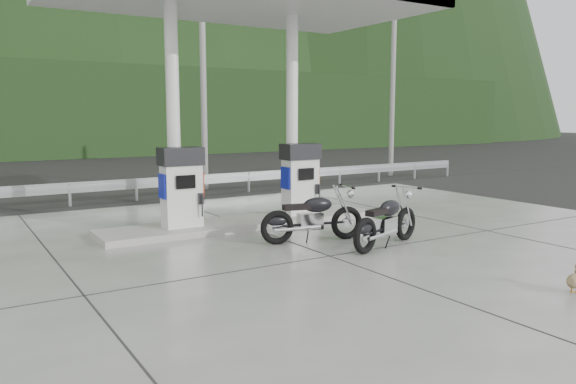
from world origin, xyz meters
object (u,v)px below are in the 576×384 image
gas_pump_right (300,179)px  duck (574,281)px  gas_pump_left (181,187)px  motorcycle_left (313,218)px  motorcycle_right (386,222)px

gas_pump_right → duck: bearing=-88.3°
gas_pump_left → motorcycle_left: gas_pump_left is taller
gas_pump_right → duck: size_ratio=3.62×
gas_pump_left → gas_pump_right: bearing=0.0°
gas_pump_right → motorcycle_left: bearing=-117.1°
gas_pump_right → motorcycle_right: gas_pump_right is taller
gas_pump_left → motorcycle_right: (3.05, -3.45, -0.54)m
gas_pump_left → duck: size_ratio=3.62×
motorcycle_right → gas_pump_left: bearing=113.9°
motorcycle_right → duck: (0.36, -3.80, -0.33)m
duck → gas_pump_left: bearing=97.1°
motorcycle_left → motorcycle_right: bearing=-36.5°
duck → motorcycle_right: bearing=77.3°
gas_pump_right → motorcycle_left: 2.61m
gas_pump_right → gas_pump_left: bearing=180.0°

